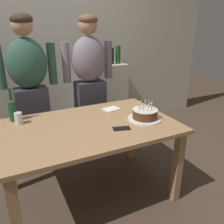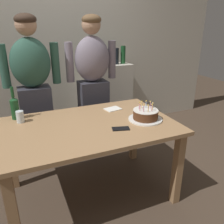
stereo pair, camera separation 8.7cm
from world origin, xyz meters
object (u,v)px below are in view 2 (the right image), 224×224
wine_bottle (15,107)px  napkin_stack (113,109)px  person_man_bearded (34,91)px  person_woman_cardigan (93,85)px  birthday_cake (146,115)px  water_glass_near (20,117)px  cell_phone (121,129)px

wine_bottle → napkin_stack: wine_bottle is taller
person_man_bearded → person_woman_cardigan: size_ratio=1.00×
birthday_cake → water_glass_near: size_ratio=2.94×
wine_bottle → birthday_cake: bearing=-24.5°
person_man_bearded → person_woman_cardigan: (0.68, 0.00, 0.00)m
birthday_cake → person_man_bearded: size_ratio=0.19×
napkin_stack → person_woman_cardigan: 0.55m
water_glass_near → napkin_stack: 0.89m
birthday_cake → water_glass_near: 1.12m
cell_phone → birthday_cake: bearing=32.8°
person_man_bearded → person_woman_cardigan: 0.68m
cell_phone → person_man_bearded: bearing=135.3°
birthday_cake → water_glass_near: birthday_cake is taller
napkin_stack → person_woman_cardigan: bearing=93.1°
wine_bottle → cell_phone: bearing=-36.6°
water_glass_near → cell_phone: (0.76, -0.48, -0.05)m
water_glass_near → wine_bottle: bearing=107.8°
cell_phone → napkin_stack: same height
wine_bottle → person_woman_cardigan: bearing=24.5°
birthday_cake → person_man_bearded: 1.25m
birthday_cake → cell_phone: 0.31m
birthday_cake → cell_phone: (-0.29, -0.09, -0.04)m
person_man_bearded → person_woman_cardigan: same height
cell_phone → person_man_bearded: (-0.58, 0.99, 0.13)m
water_glass_near → napkin_stack: bearing=-1.5°
wine_bottle → cell_phone: wine_bottle is taller
wine_bottle → cell_phone: size_ratio=2.11×
water_glass_near → person_woman_cardigan: size_ratio=0.06×
birthday_cake → napkin_stack: (-0.16, 0.37, -0.04)m
birthday_cake → water_glass_near: (-1.05, 0.39, 0.01)m
person_man_bearded → wine_bottle: bearing=62.2°
birthday_cake → wine_bottle: size_ratio=1.02×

